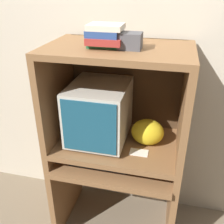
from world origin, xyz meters
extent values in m
cube|color=beige|center=(0.00, 0.60, 1.30)|extent=(6.00, 0.06, 2.60)
cube|color=brown|center=(-0.41, 0.27, 0.32)|extent=(0.04, 0.54, 0.64)
cube|color=brown|center=(0.41, 0.27, 0.32)|extent=(0.04, 0.54, 0.64)
cube|color=brown|center=(0.00, 0.17, 0.63)|extent=(0.78, 0.39, 0.04)
cube|color=brown|center=(-0.41, 0.27, 0.71)|extent=(0.04, 0.54, 0.13)
cube|color=brown|center=(0.41, 0.27, 0.71)|extent=(0.04, 0.54, 0.13)
cube|color=brown|center=(0.00, 0.27, 0.75)|extent=(0.78, 0.54, 0.04)
cube|color=brown|center=(-0.41, 0.27, 1.09)|extent=(0.04, 0.54, 0.64)
cube|color=brown|center=(0.41, 0.27, 1.09)|extent=(0.04, 0.54, 0.64)
cube|color=brown|center=(0.00, 0.27, 1.39)|extent=(0.78, 0.54, 0.04)
cube|color=#48321E|center=(0.00, 0.53, 1.09)|extent=(0.78, 0.01, 0.64)
cylinder|color=beige|center=(-0.13, 0.28, 0.78)|extent=(0.21, 0.21, 0.02)
cube|color=beige|center=(-0.13, 0.28, 0.97)|extent=(0.37, 0.43, 0.37)
cube|color=navy|center=(-0.13, 0.07, 0.97)|extent=(0.33, 0.01, 0.33)
cube|color=#2D2D30|center=(-0.09, 0.17, 0.65)|extent=(0.39, 0.15, 0.02)
cube|color=#474749|center=(-0.09, 0.17, 0.67)|extent=(0.36, 0.12, 0.01)
ellipsoid|color=black|center=(0.18, 0.19, 0.66)|extent=(0.07, 0.05, 0.03)
ellipsoid|color=gold|center=(0.20, 0.29, 0.86)|extent=(0.21, 0.16, 0.17)
cube|color=#236638|center=(-0.07, 0.24, 1.42)|extent=(0.19, 0.12, 0.02)
cube|color=maroon|center=(-0.06, 0.22, 1.45)|extent=(0.19, 0.16, 0.04)
cube|color=navy|center=(-0.07, 0.22, 1.48)|extent=(0.18, 0.14, 0.04)
cube|color=beige|center=(-0.06, 0.23, 1.52)|extent=(0.19, 0.15, 0.03)
cube|color=white|center=(0.16, 0.17, 0.77)|extent=(0.12, 0.08, 0.00)
cube|color=#4C4C51|center=(0.07, 0.23, 1.45)|extent=(0.12, 0.11, 0.09)
camera|label=1|loc=(0.31, -1.18, 1.75)|focal=42.00mm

